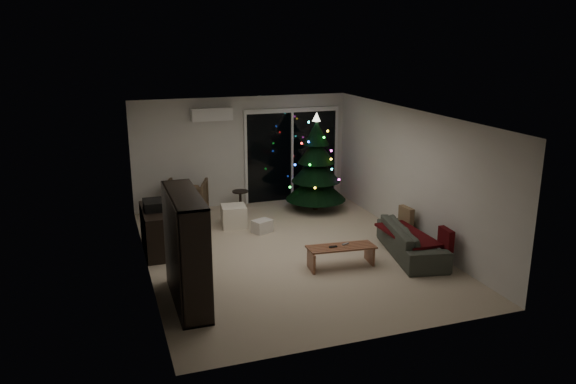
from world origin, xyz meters
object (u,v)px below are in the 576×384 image
object	(u,v)px
bookshelf	(172,251)
media_cabinet	(157,231)
coffee_table	(341,256)
christmas_tree	(316,162)
armchair	(186,198)
sofa	(412,240)

from	to	relation	value
bookshelf	media_cabinet	world-z (taller)	bookshelf
coffee_table	christmas_tree	bearing A→B (deg)	81.45
armchair	sofa	distance (m)	4.99
bookshelf	christmas_tree	world-z (taller)	christmas_tree
sofa	bookshelf	bearing A→B (deg)	108.75
armchair	christmas_tree	world-z (taller)	christmas_tree
sofa	coffee_table	world-z (taller)	sofa
sofa	coffee_table	size ratio (longest dim) A/B	1.66
armchair	coffee_table	size ratio (longest dim) A/B	0.76
sofa	christmas_tree	distance (m)	3.29
media_cabinet	christmas_tree	xyz separation A→B (m)	(3.68, 1.46, 0.70)
sofa	christmas_tree	bearing A→B (deg)	22.88
coffee_table	christmas_tree	distance (m)	3.39
coffee_table	christmas_tree	world-z (taller)	christmas_tree
bookshelf	sofa	xyz separation A→B (m)	(4.30, 0.54, -0.56)
bookshelf	sofa	size ratio (longest dim) A/B	0.87
media_cabinet	christmas_tree	bearing A→B (deg)	21.30
media_cabinet	armchair	size ratio (longest dim) A/B	1.47
christmas_tree	media_cabinet	bearing A→B (deg)	-158.41
armchair	bookshelf	bearing A→B (deg)	97.32
bookshelf	coffee_table	world-z (taller)	bookshelf
media_cabinet	christmas_tree	size ratio (longest dim) A/B	0.59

